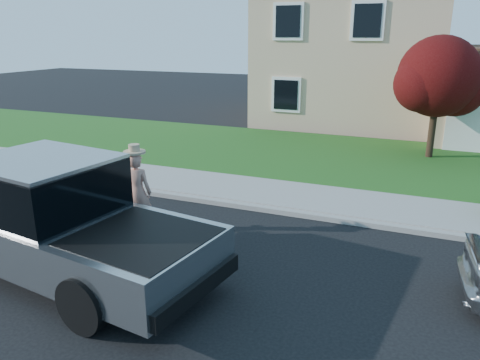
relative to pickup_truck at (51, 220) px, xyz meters
name	(u,v)px	position (x,y,z in m)	size (l,w,h in m)	color
ground	(204,261)	(2.32, 1.32, -0.98)	(80.00, 80.00, 0.00)	black
curb	(296,213)	(3.32, 4.22, -0.92)	(40.00, 0.20, 0.12)	gray
sidewalk	(308,198)	(3.32, 5.32, -0.90)	(40.00, 2.00, 0.15)	gray
lawn	(341,158)	(3.32, 9.82, -0.93)	(40.00, 7.00, 0.10)	#164D19
house	(383,55)	(3.63, 17.70, 2.19)	(14.00, 11.30, 6.85)	tan
pickup_truck	(51,220)	(0.00, 0.00, 0.00)	(6.62, 3.04, 2.10)	black
woman	(137,190)	(0.35, 2.12, -0.07)	(0.70, 0.53, 1.92)	#E3957C
ornamental_tree	(440,81)	(6.14, 10.98, 1.68)	(2.92, 2.63, 4.01)	black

